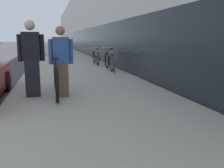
{
  "coord_description": "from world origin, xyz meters",
  "views": [
    {
      "loc": [
        4.38,
        -4.22,
        1.56
      ],
      "look_at": [
        8.7,
        13.25,
        -1.76
      ],
      "focal_mm": 40.0,
      "sensor_mm": 36.0,
      "label": 1
    }
  ],
  "objects_px": {
    "person_rider": "(61,62)",
    "cruiser_bike_middle": "(96,58)",
    "cruiser_bike_nearest": "(109,61)",
    "bike_rack_hoop": "(112,60)",
    "tandem_bicycle": "(56,78)",
    "person_bystander": "(32,59)"
  },
  "relations": [
    {
      "from": "person_rider",
      "to": "bike_rack_hoop",
      "type": "distance_m",
      "value": 4.41
    },
    {
      "from": "person_rider",
      "to": "cruiser_bike_nearest",
      "type": "relative_size",
      "value": 0.96
    },
    {
      "from": "cruiser_bike_middle",
      "to": "tandem_bicycle",
      "type": "bearing_deg",
      "value": -108.23
    },
    {
      "from": "tandem_bicycle",
      "to": "person_bystander",
      "type": "relative_size",
      "value": 1.35
    },
    {
      "from": "tandem_bicycle",
      "to": "cruiser_bike_nearest",
      "type": "bearing_deg",
      "value": 61.64
    },
    {
      "from": "person_bystander",
      "to": "cruiser_bike_middle",
      "type": "distance_m",
      "value": 7.58
    },
    {
      "from": "tandem_bicycle",
      "to": "cruiser_bike_nearest",
      "type": "relative_size",
      "value": 1.4
    },
    {
      "from": "person_rider",
      "to": "cruiser_bike_nearest",
      "type": "height_order",
      "value": "person_rider"
    },
    {
      "from": "tandem_bicycle",
      "to": "person_bystander",
      "type": "distance_m",
      "value": 0.75
    },
    {
      "from": "tandem_bicycle",
      "to": "cruiser_bike_middle",
      "type": "bearing_deg",
      "value": 71.77
    },
    {
      "from": "bike_rack_hoop",
      "to": "cruiser_bike_nearest",
      "type": "relative_size",
      "value": 0.48
    },
    {
      "from": "person_rider",
      "to": "cruiser_bike_middle",
      "type": "height_order",
      "value": "person_rider"
    },
    {
      "from": "person_bystander",
      "to": "cruiser_bike_middle",
      "type": "bearing_deg",
      "value": 68.03
    },
    {
      "from": "person_rider",
      "to": "person_bystander",
      "type": "relative_size",
      "value": 0.93
    },
    {
      "from": "tandem_bicycle",
      "to": "bike_rack_hoop",
      "type": "xyz_separation_m",
      "value": [
        2.34,
        3.51,
        0.1
      ]
    },
    {
      "from": "person_rider",
      "to": "person_bystander",
      "type": "bearing_deg",
      "value": 163.17
    },
    {
      "from": "cruiser_bike_nearest",
      "to": "cruiser_bike_middle",
      "type": "height_order",
      "value": "cruiser_bike_nearest"
    },
    {
      "from": "person_bystander",
      "to": "tandem_bicycle",
      "type": "bearing_deg",
      "value": 9.23
    },
    {
      "from": "person_rider",
      "to": "cruiser_bike_middle",
      "type": "xyz_separation_m",
      "value": [
        2.14,
        7.22,
        -0.48
      ]
    },
    {
      "from": "person_rider",
      "to": "cruiser_bike_nearest",
      "type": "bearing_deg",
      "value": 64.41
    },
    {
      "from": "bike_rack_hoop",
      "to": "cruiser_bike_nearest",
      "type": "bearing_deg",
      "value": 83.58
    },
    {
      "from": "tandem_bicycle",
      "to": "person_rider",
      "type": "distance_m",
      "value": 0.54
    }
  ]
}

